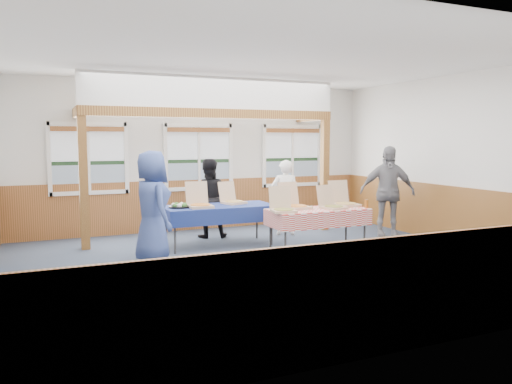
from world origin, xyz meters
The scene contains 28 objects.
floor centered at (0.00, 0.00, 0.00)m, with size 8.00×8.00×0.00m, color #293242.
ceiling centered at (0.00, 0.00, 3.20)m, with size 8.00×8.00×0.00m, color white.
wall_back centered at (0.00, 3.50, 1.60)m, with size 8.00×8.00×0.00m, color silver.
wall_front centered at (0.00, -3.50, 1.60)m, with size 8.00×8.00×0.00m, color silver.
wall_right centered at (4.00, 0.00, 1.60)m, with size 8.00×8.00×0.00m, color silver.
wainscot_back centered at (0.00, 3.48, 0.55)m, with size 7.98×0.05×1.10m, color brown.
wainscot_front centered at (0.00, -3.48, 0.55)m, with size 7.98×0.05×1.10m, color brown.
wainscot_right centered at (3.98, 0.00, 0.55)m, with size 0.05×6.98×1.10m, color brown.
window_left centered at (-2.30, 3.46, 1.68)m, with size 1.56×0.10×1.46m.
window_mid centered at (0.00, 3.46, 1.68)m, with size 1.56×0.10×1.46m.
window_right centered at (2.30, 3.46, 1.68)m, with size 1.56×0.10×1.46m.
post_left centered at (-2.50, 2.30, 1.20)m, with size 0.15×0.15×2.40m, color #603315.
post_right centered at (2.50, 2.30, 1.20)m, with size 0.15×0.15×2.40m, color #603315.
cross_beam centered at (0.00, 2.30, 2.49)m, with size 5.15×0.18×0.18m, color #603315.
table_left centered at (-0.18, 1.64, 0.71)m, with size 2.19×1.38×0.76m.
table_right centered at (1.29, 0.52, 0.70)m, with size 1.92×1.42×0.76m.
pizza_box_a centered at (-0.58, 1.53, 0.83)m, with size 0.43×0.52×0.45m.
pizza_box_b centered at (0.16, 1.80, 0.82)m, with size 0.49×0.55×0.41m.
pizza_box_c centered at (0.55, 0.42, 0.82)m, with size 0.46×0.53×0.42m.
pizza_box_d centered at (0.94, 0.71, 0.83)m, with size 0.49×0.57×0.46m.
pizza_box_e centered at (1.53, 0.44, 0.82)m, with size 0.45×0.52×0.41m.
pizza_box_f centered at (1.94, 0.66, 0.83)m, with size 0.42×0.52×0.46m.
veggie_tray centered at (-0.93, 1.64, 0.79)m, with size 0.38×0.38×0.09m.
drink_glass centered at (2.14, 0.27, 0.83)m, with size 0.07×0.07×0.15m, color #9B5319.
woman_white centered at (1.44, 2.11, 0.78)m, with size 0.57×0.37×1.56m, color white.
woman_black centered at (-0.11, 2.48, 0.80)m, with size 0.78×0.61×1.60m, color black.
man_blue centered at (-1.58, 0.83, 0.90)m, with size 0.88×0.58×1.81m, color #364988.
person_grey centered at (3.22, 1.05, 0.93)m, with size 1.09×0.45×1.85m, color gray.
Camera 1 is at (-3.19, -7.08, 1.98)m, focal length 35.00 mm.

